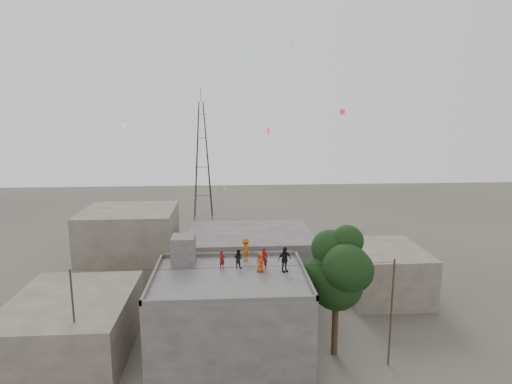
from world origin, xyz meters
TOP-DOWN VIEW (x-y plane):
  - ground at (0.00, 0.00)m, footprint 140.00×140.00m
  - main_building at (0.00, 0.00)m, footprint 10.00×8.00m
  - parapet at (0.00, 0.00)m, footprint 10.00×8.00m
  - stair_head_box at (-3.20, 2.60)m, footprint 1.60×1.80m
  - neighbor_west at (-11.00, 2.00)m, footprint 8.00×10.00m
  - neighbor_north at (2.00, 14.00)m, footprint 12.00×9.00m
  - neighbor_northwest at (-10.00, 16.00)m, footprint 9.00×8.00m
  - neighbor_east at (14.00, 10.00)m, footprint 7.00×8.00m
  - tree at (7.37, 0.60)m, footprint 4.90×4.60m
  - utility_line at (0.50, -1.25)m, footprint 20.12×0.62m
  - transmission_tower at (-4.00, 40.00)m, footprint 2.97×2.97m
  - person_red_adult at (2.30, 1.18)m, footprint 0.58×0.40m
  - person_orange_child at (2.04, 0.71)m, footprint 0.75×0.77m
  - person_dark_child at (0.60, 1.56)m, footprint 0.80×0.76m
  - person_dark_adult at (3.65, 0.59)m, footprint 1.09×0.82m
  - person_orange_adult at (1.15, 2.87)m, footprint 1.16×0.75m
  - person_red_child at (-0.51, 1.45)m, footprint 0.55×0.55m
  - kites at (1.25, 8.96)m, footprint 18.96×12.43m

SIDE VIEW (x-z plane):
  - ground at x=0.00m, z-range 0.00..0.00m
  - neighbor_west at x=-11.00m, z-range 0.00..4.00m
  - neighbor_east at x=14.00m, z-range 0.00..4.40m
  - neighbor_north at x=2.00m, z-range 0.00..5.00m
  - main_building at x=0.00m, z-range 0.00..6.10m
  - neighbor_northwest at x=-10.00m, z-range 0.00..7.00m
  - utility_line at x=0.50m, z-range 0.13..7.53m
  - tree at x=7.37m, z-range 1.55..10.65m
  - parapet at x=0.00m, z-range 6.10..6.40m
  - person_red_child at x=-0.51m, z-range 6.10..7.39m
  - person_dark_child at x=0.60m, z-range 6.10..7.41m
  - person_orange_child at x=2.04m, z-range 6.10..7.44m
  - person_red_adult at x=2.30m, z-range 6.10..7.63m
  - person_orange_adult at x=1.15m, z-range 6.10..7.79m
  - person_dark_adult at x=3.65m, z-range 6.10..7.82m
  - stair_head_box at x=-3.20m, z-range 6.10..8.10m
  - transmission_tower at x=-4.00m, z-range -0.93..19.07m
  - kites at x=1.25m, z-range 10.01..22.23m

